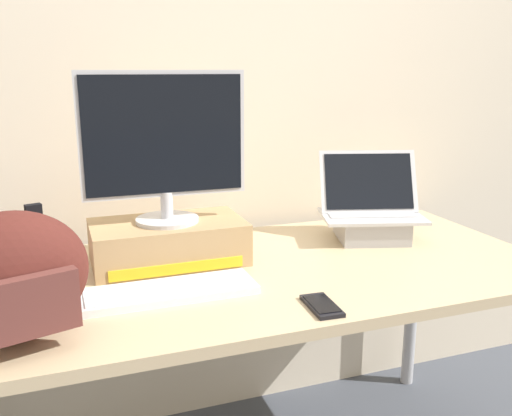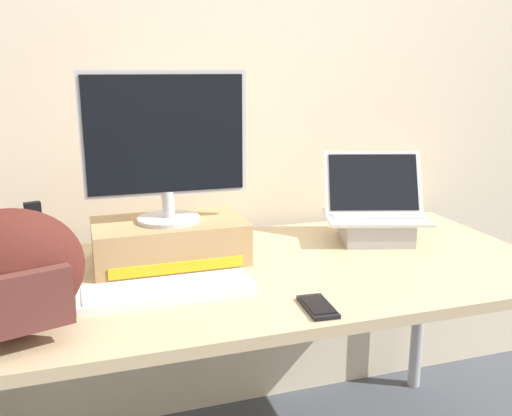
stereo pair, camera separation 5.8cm
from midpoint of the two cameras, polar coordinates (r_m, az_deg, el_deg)
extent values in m
cube|color=beige|center=(2.00, -3.71, 14.27)|extent=(7.00, 0.10, 2.60)
cube|color=tan|center=(1.62, 1.03, -6.69)|extent=(1.73, 0.81, 0.03)
cylinder|color=#B2B2B7|center=(2.40, 17.00, -9.69)|extent=(0.05, 0.05, 0.70)
cube|color=tan|center=(1.68, -7.85, -3.33)|extent=(0.44, 0.25, 0.12)
cube|color=yellow|center=(1.57, -6.96, -6.07)|extent=(0.38, 0.00, 0.03)
cylinder|color=silver|center=(1.66, -7.92, -1.11)|extent=(0.18, 0.18, 0.01)
cylinder|color=silver|center=(1.65, -7.98, 0.39)|extent=(0.04, 0.04, 0.08)
cube|color=silver|center=(1.62, -8.23, 7.47)|extent=(0.47, 0.03, 0.36)
cube|color=black|center=(1.60, -8.17, 7.43)|extent=(0.45, 0.01, 0.33)
cube|color=#ADADB2|center=(1.91, 12.93, -2.16)|extent=(0.27, 0.26, 0.07)
cube|color=silver|center=(1.90, 13.00, -0.93)|extent=(0.38, 0.31, 0.01)
cube|color=#B7B7BC|center=(1.92, 12.89, -0.62)|extent=(0.31, 0.20, 0.00)
cube|color=silver|center=(1.94, 12.72, 2.56)|extent=(0.35, 0.19, 0.20)
cube|color=black|center=(1.94, 12.75, 2.59)|extent=(0.31, 0.17, 0.18)
cube|color=white|center=(1.46, -7.97, -8.32)|extent=(0.44, 0.15, 0.02)
cube|color=silver|center=(1.45, -7.99, -7.90)|extent=(0.42, 0.13, 0.00)
ellipsoid|color=#4C1E19|center=(1.30, -22.95, -6.08)|extent=(0.38, 0.30, 0.28)
cube|color=brown|center=(1.20, -21.55, -9.11)|extent=(0.20, 0.09, 0.12)
cube|color=black|center=(1.43, -20.46, -3.51)|extent=(0.04, 0.03, 0.21)
torus|color=#2D4C93|center=(1.79, -22.53, -3.56)|extent=(0.06, 0.01, 0.06)
cube|color=black|center=(1.37, 7.54, -9.98)|extent=(0.07, 0.14, 0.01)
cube|color=black|center=(1.37, 7.55, -9.76)|extent=(0.06, 0.11, 0.00)
sphere|color=#CC7099|center=(1.63, -19.35, -4.78)|extent=(0.12, 0.12, 0.12)
sphere|color=black|center=(1.58, -20.16, -4.89)|extent=(0.02, 0.02, 0.02)
sphere|color=black|center=(1.57, -18.69, -4.79)|extent=(0.02, 0.02, 0.02)
camera|label=1|loc=(0.03, -88.94, 0.27)|focal=39.17mm
camera|label=2|loc=(0.03, 91.06, -0.27)|focal=39.17mm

